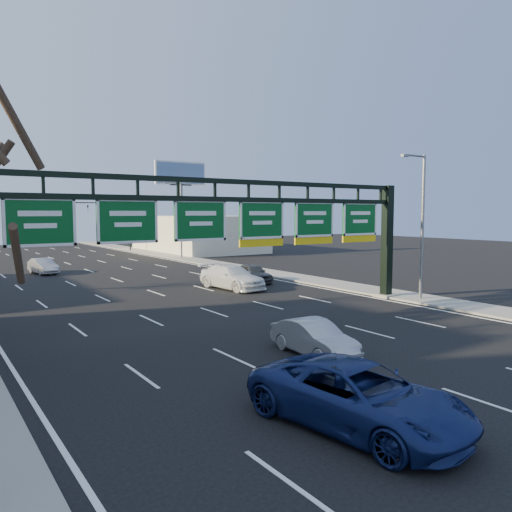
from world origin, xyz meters
TOP-DOWN VIEW (x-y plane):
  - ground at (0.00, 0.00)m, footprint 160.00×160.00m
  - sidewalk_right at (12.80, 20.00)m, footprint 3.00×120.00m
  - lane_markings at (0.00, 20.00)m, footprint 21.60×120.00m
  - sign_gantry at (0.16, 8.00)m, footprint 24.60×1.20m
  - building_right_distant at (20.00, 50.00)m, footprint 12.00×20.00m
  - streetlight_near at (12.47, 6.00)m, footprint 2.15×0.22m
  - streetlight_far at (12.47, 40.00)m, footprint 2.15×0.22m
  - billboard_right at (15.00, 44.98)m, footprint 7.00×0.50m
  - traffic_signal_mast at (5.69, 55.00)m, footprint 10.16×0.54m
  - car_blue_suv at (-4.26, -5.01)m, footprint 3.67×6.31m
  - car_silver_sedan at (-0.91, 0.57)m, footprint 1.63×4.14m
  - car_white_wagon at (5.34, 16.74)m, footprint 3.05×6.02m
  - car_grey_far at (8.38, 18.56)m, footprint 2.18×4.43m
  - car_silver_distant at (-4.09, 33.73)m, footprint 2.02×4.37m

SIDE VIEW (x-z plane):
  - ground at x=0.00m, z-range 0.00..0.00m
  - lane_markings at x=0.00m, z-range 0.00..0.01m
  - sidewalk_right at x=12.80m, z-range 0.00..0.12m
  - car_silver_sedan at x=-0.91m, z-range 0.00..1.34m
  - car_silver_distant at x=-4.09m, z-range 0.00..1.39m
  - car_grey_far at x=8.38m, z-range 0.00..1.45m
  - car_blue_suv at x=-4.26m, z-range 0.00..1.65m
  - car_white_wagon at x=5.34m, z-range 0.00..1.67m
  - building_right_distant at x=20.00m, z-range 0.00..5.00m
  - sign_gantry at x=0.16m, z-range 1.03..8.23m
  - streetlight_near at x=12.47m, z-range 0.58..9.58m
  - streetlight_far at x=12.47m, z-range 0.58..9.58m
  - traffic_signal_mast at x=5.69m, z-range 2.00..9.00m
  - billboard_right at x=15.00m, z-range 3.06..15.06m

